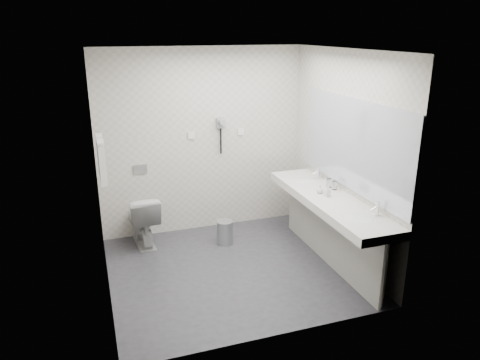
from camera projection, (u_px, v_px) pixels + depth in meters
name	position (u px, v px, depth m)	size (l,w,h in m)	color
floor	(232.00, 269.00, 5.41)	(2.80, 2.80, 0.00)	#2C2B31
ceiling	(231.00, 50.00, 4.63)	(2.80, 2.80, 0.00)	silver
wall_back	(202.00, 142.00, 6.19)	(2.80, 2.80, 0.00)	beige
wall_front	(279.00, 211.00, 3.85)	(2.80, 2.80, 0.00)	beige
wall_left	(99.00, 181.00, 4.59)	(2.60, 2.60, 0.00)	beige
wall_right	(343.00, 157.00, 5.45)	(2.60, 2.60, 0.00)	beige
vanity_counter	(329.00, 201.00, 5.33)	(0.55, 2.20, 0.10)	silver
vanity_panel	(329.00, 234.00, 5.47)	(0.03, 2.15, 0.75)	gray
vanity_post_near	(383.00, 276.00, 4.54)	(0.06, 0.06, 0.75)	silver
vanity_post_far	(294.00, 204.00, 6.41)	(0.06, 0.06, 0.75)	silver
mirror	(353.00, 145.00, 5.20)	(0.02, 2.20, 1.05)	#B2BCC6
basin_near	(360.00, 219.00, 4.73)	(0.40, 0.31, 0.05)	silver
basin_far	(304.00, 181.00, 5.90)	(0.40, 0.31, 0.05)	silver
faucet_near	(377.00, 209.00, 4.76)	(0.04, 0.04, 0.15)	silver
faucet_far	(318.00, 173.00, 5.93)	(0.04, 0.04, 0.15)	silver
soap_bottle_a	(327.00, 191.00, 5.31)	(0.05, 0.05, 0.12)	silver
soap_bottle_b	(320.00, 189.00, 5.41)	(0.08, 0.08, 0.10)	silver
glass_left	(335.00, 185.00, 5.53)	(0.06, 0.06, 0.11)	silver
glass_right	(329.00, 183.00, 5.62)	(0.06, 0.06, 0.11)	silver
toilet	(142.00, 220.00, 5.96)	(0.38, 0.67, 0.68)	silver
flush_plate	(140.00, 169.00, 6.01)	(0.18, 0.02, 0.12)	#B2B5BA
pedal_bin	(225.00, 233.00, 6.03)	(0.21, 0.21, 0.30)	#B2B5BA
bin_lid	(225.00, 222.00, 5.98)	(0.21, 0.21, 0.01)	#B2B5BA
towel_rail	(99.00, 140.00, 5.01)	(0.02, 0.02, 0.62)	silver
towel_near	(102.00, 162.00, 4.96)	(0.07, 0.24, 0.48)	silver
towel_far	(101.00, 156.00, 5.21)	(0.07, 0.24, 0.48)	silver
dryer_cradle	(220.00, 123.00, 6.16)	(0.10, 0.04, 0.14)	gray
dryer_barrel	(222.00, 122.00, 6.09)	(0.08, 0.08, 0.14)	gray
dryer_cord	(221.00, 141.00, 6.23)	(0.02, 0.02, 0.35)	black
switch_plate_a	(191.00, 136.00, 6.10)	(0.09, 0.02, 0.09)	silver
switch_plate_b	(241.00, 132.00, 6.32)	(0.09, 0.02, 0.09)	silver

